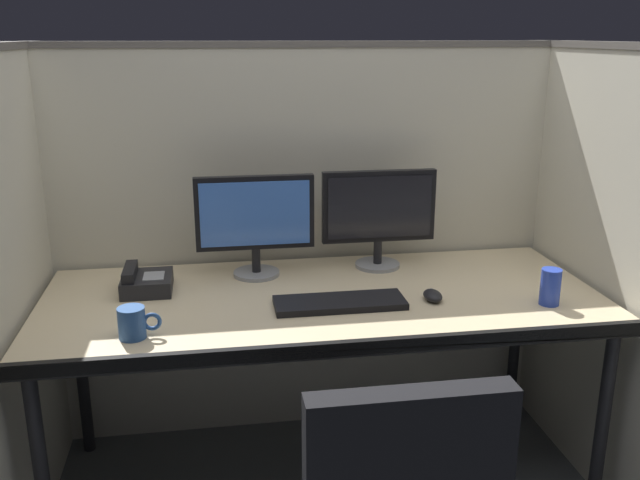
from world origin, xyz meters
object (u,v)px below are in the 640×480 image
monitor_right (379,212)px  coffee_mug (133,323)px  desk (323,309)px  keyboard_main (340,303)px  computer_mouse (433,296)px  desk_phone (145,282)px  soda_can (550,287)px  monitor_left (255,219)px

monitor_right → coffee_mug: size_ratio=3.41×
desk → keyboard_main: bearing=-68.6°
computer_mouse → coffee_mug: bearing=-171.3°
desk_phone → soda_can: soda_can is taller
monitor_right → computer_mouse: (0.10, -0.37, -0.20)m
keyboard_main → desk_phone: (-0.64, 0.24, 0.02)m
computer_mouse → desk_phone: (-0.96, 0.24, 0.02)m
computer_mouse → soda_can: 0.38m
desk_phone → coffee_mug: bearing=-90.4°
desk → desk_phone: 0.62m
desk_phone → keyboard_main: bearing=-20.6°
monitor_right → keyboard_main: monitor_right is taller
computer_mouse → desk_phone: 0.99m
monitor_right → computer_mouse: bearing=-75.0°
monitor_left → coffee_mug: bearing=-128.7°
keyboard_main → soda_can: bearing=-7.9°
desk → monitor_right: monitor_right is taller
monitor_left → monitor_right: bearing=3.1°
soda_can → monitor_right: bearing=135.3°
monitor_left → keyboard_main: size_ratio=1.00×
coffee_mug → soda_can: 1.33m
monitor_right → soda_can: 0.68m
keyboard_main → computer_mouse: size_ratio=4.48×
computer_mouse → keyboard_main: bearing=179.8°
computer_mouse → monitor_right: bearing=105.0°
monitor_left → computer_mouse: size_ratio=4.48×
monitor_right → desk_phone: 0.89m
computer_mouse → desk_phone: size_ratio=0.51×
coffee_mug → soda_can: (1.33, 0.05, 0.01)m
keyboard_main → coffee_mug: size_ratio=3.41×
desk_phone → soda_can: (1.33, -0.34, 0.03)m
desk → soda_can: 0.76m
desk_phone → soda_can: bearing=-14.2°
keyboard_main → coffee_mug: bearing=-167.0°
desk → keyboard_main: 0.12m
monitor_left → coffee_mug: 0.65m
desk → desk_phone: bearing=166.9°
monitor_left → keyboard_main: (0.25, -0.34, -0.20)m
desk → monitor_right: bearing=46.3°
desk_phone → desk: bearing=-13.1°
computer_mouse → monitor_left: bearing=148.6°
keyboard_main → coffee_mug: coffee_mug is taller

